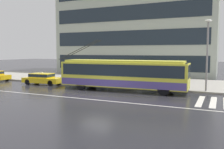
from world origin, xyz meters
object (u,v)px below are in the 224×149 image
Objects in this scene: street_lamp at (207,49)px; taxi_queued_behind_bus at (43,78)px; trolleybus at (123,74)px; pedestrian_at_shelter at (157,77)px; pedestrian_approaching_curb at (102,75)px; bus_shelter at (125,66)px.

taxi_queued_behind_bus is at bearing -174.01° from street_lamp.
trolleybus is at bearing -164.29° from street_lamp.
trolleybus is 2.79× the size of taxi_queued_behind_bus.
trolleybus reaches higher than taxi_queued_behind_bus.
taxi_queued_behind_bus is 12.76m from pedestrian_at_shelter.
street_lamp is (17.20, 1.81, 3.24)m from taxi_queued_behind_bus.
taxi_queued_behind_bus is 6.81m from pedestrian_approaching_curb.
trolleybus is 2.04× the size of street_lamp.
trolleybus is 7.84× the size of pedestrian_at_shelter.
street_lamp reaches higher than taxi_queued_behind_bus.
pedestrian_approaching_curb is (6.39, 2.29, 0.44)m from taxi_queued_behind_bus.
trolleybus is 4.34m from pedestrian_approaching_curb.
trolleybus is 3.49× the size of bus_shelter.
bus_shelter is 2.25× the size of pedestrian_at_shelter.
pedestrian_at_shelter is at bearing 54.68° from trolleybus.
street_lamp reaches higher than pedestrian_at_shelter.
street_lamp is at bearing 15.71° from trolleybus.
taxi_queued_behind_bus is at bearing -160.29° from pedestrian_approaching_curb.
bus_shelter is at bearing 170.09° from street_lamp.
street_lamp reaches higher than trolleybus.
pedestrian_at_shelter is 6.02m from pedestrian_approaching_curb.
pedestrian_approaching_curb is at bearing 19.71° from taxi_queued_behind_bus.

